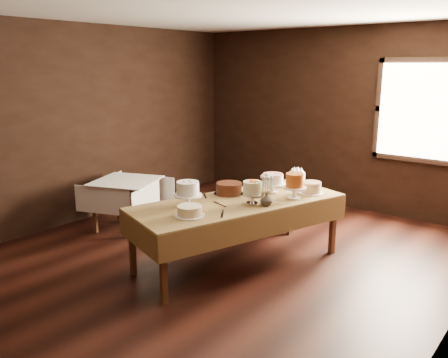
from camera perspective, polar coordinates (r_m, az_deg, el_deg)
floor at (r=5.45m, az=-1.34°, el=-10.14°), size 5.00×6.00×0.01m
ceiling at (r=5.01m, az=-1.53°, el=20.53°), size 5.00×6.00×0.01m
wall_back at (r=7.57m, az=13.50°, el=7.31°), size 5.00×0.02×2.80m
wall_left at (r=6.91m, az=-17.58°, el=6.44°), size 0.02×6.00×2.80m
window at (r=7.04m, az=23.03°, el=7.75°), size 1.10×0.05×1.30m
display_table at (r=5.17m, az=1.76°, el=-3.30°), size 1.65×2.59×0.75m
side_table at (r=6.50m, az=-12.03°, el=-0.81°), size 1.06×1.06×0.68m
cake_meringue at (r=5.91m, az=8.98°, el=0.05°), size 0.25×0.25×0.16m
cake_speckled at (r=5.53m, az=10.73°, el=-1.09°), size 0.29×0.29×0.14m
cake_lattice at (r=5.48m, az=6.04°, el=-0.64°), size 0.33×0.33×0.23m
cake_caramel at (r=5.26m, az=8.70°, el=-1.05°), size 0.27×0.27×0.30m
cake_chocolate at (r=5.38m, az=0.63°, el=-1.24°), size 0.42×0.42×0.14m
cake_flowers at (r=5.01m, az=3.50°, el=-1.84°), size 0.27×0.27×0.26m
cake_swirl at (r=4.96m, az=-4.49°, el=-1.95°), size 0.31×0.31×0.28m
cake_cream at (r=4.64m, az=-4.27°, el=-4.01°), size 0.31×0.31×0.11m
cake_server_a at (r=4.97m, az=-0.20°, el=-3.29°), size 0.24×0.09×0.01m
cake_server_b at (r=4.65m, az=-0.23°, el=-4.53°), size 0.16×0.21×0.01m
cake_server_c at (r=5.32m, az=4.00°, el=-2.15°), size 0.08×0.24×0.01m
cake_server_d at (r=5.13m, az=6.48°, el=-2.83°), size 0.24×0.04×0.01m
cake_server_e at (r=5.31m, az=-2.32°, el=-2.18°), size 0.20×0.18×0.01m
flower_vase at (r=4.97m, az=5.25°, el=-2.55°), size 0.19×0.19×0.14m
flower_bouquet at (r=4.92m, az=5.30°, el=-0.43°), size 0.14×0.14×0.20m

